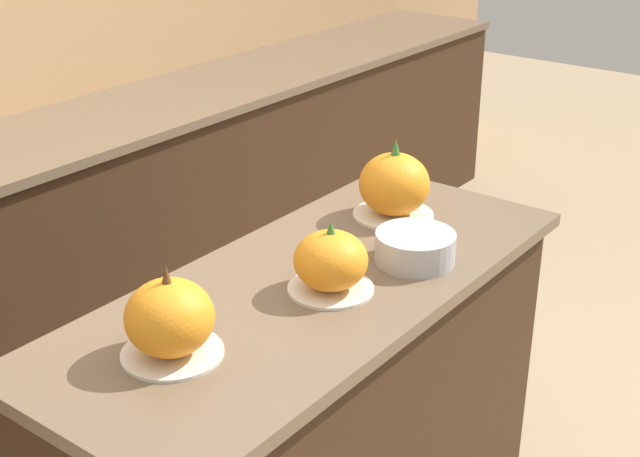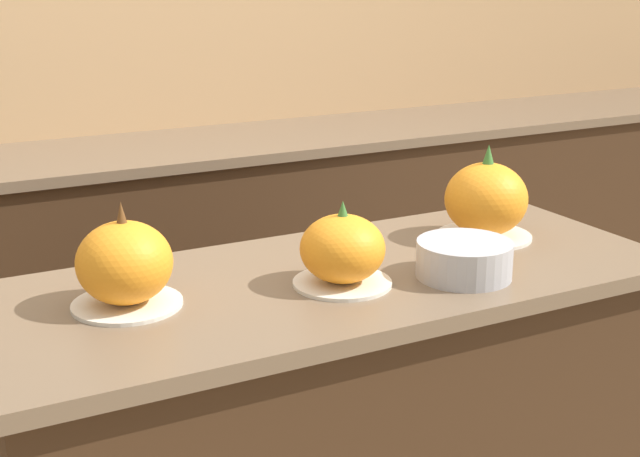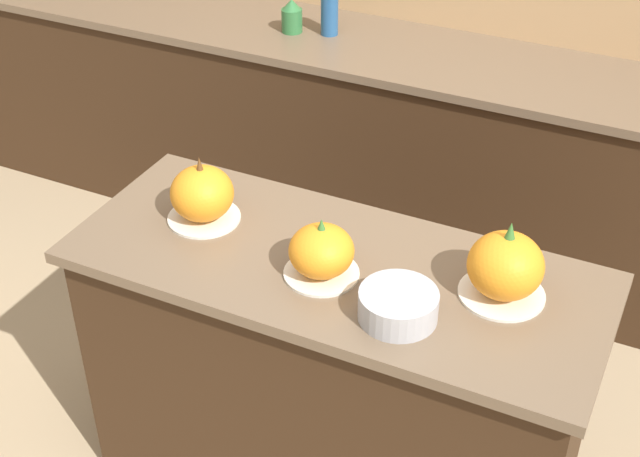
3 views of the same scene
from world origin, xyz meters
name	(u,v)px [view 1 (image 1 of 3)]	position (x,y,z in m)	size (l,w,h in m)	color
kitchen_island	(314,434)	(0.00, 0.00, 0.46)	(1.50, 0.61, 0.91)	#382314
pumpkin_cake_left	(170,320)	(-0.44, 0.03, 0.99)	(0.22, 0.22, 0.21)	silver
pumpkin_cake_center	(331,262)	(-0.01, -0.06, 0.98)	(0.21, 0.21, 0.18)	silver
pumpkin_cake_right	(394,186)	(0.45, 0.06, 1.00)	(0.23, 0.23, 0.23)	silver
mixing_bowl	(415,248)	(0.24, -0.14, 0.95)	(0.20, 0.20, 0.08)	#ADADB2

